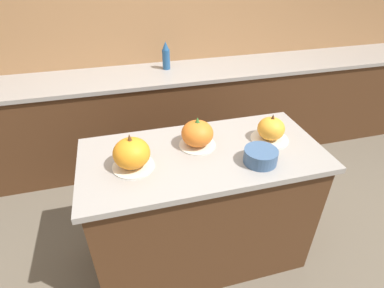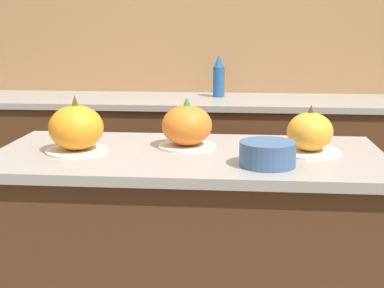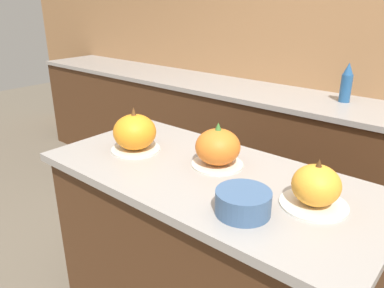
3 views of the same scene
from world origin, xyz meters
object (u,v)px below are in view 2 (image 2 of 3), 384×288
(pumpkin_cake_right, at_px, (310,134))
(mixing_bowl, at_px, (267,154))
(bottle_tall, at_px, (219,77))
(pumpkin_cake_left, at_px, (76,129))
(pumpkin_cake_center, at_px, (187,127))

(pumpkin_cake_right, xyz_separation_m, mixing_bowl, (-0.16, -0.20, -0.03))
(bottle_tall, distance_m, mixing_bowl, 1.58)
(pumpkin_cake_left, bearing_deg, pumpkin_cake_right, 3.94)
(pumpkin_cake_center, xyz_separation_m, pumpkin_cake_right, (0.45, -0.05, -0.01))
(mixing_bowl, bearing_deg, bottle_tall, 98.09)
(pumpkin_cake_center, relative_size, bottle_tall, 0.85)
(pumpkin_cake_right, distance_m, mixing_bowl, 0.26)
(pumpkin_cake_left, height_order, pumpkin_cake_right, pumpkin_cake_left)
(pumpkin_cake_left, height_order, bottle_tall, bottle_tall)
(pumpkin_cake_center, height_order, bottle_tall, bottle_tall)
(pumpkin_cake_center, distance_m, pumpkin_cake_right, 0.45)
(pumpkin_cake_left, height_order, pumpkin_cake_center, pumpkin_cake_left)
(pumpkin_cake_right, bearing_deg, bottle_tall, 105.62)
(pumpkin_cake_left, xyz_separation_m, bottle_tall, (0.46, 1.42, 0.06))
(pumpkin_cake_left, height_order, mixing_bowl, pumpkin_cake_left)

